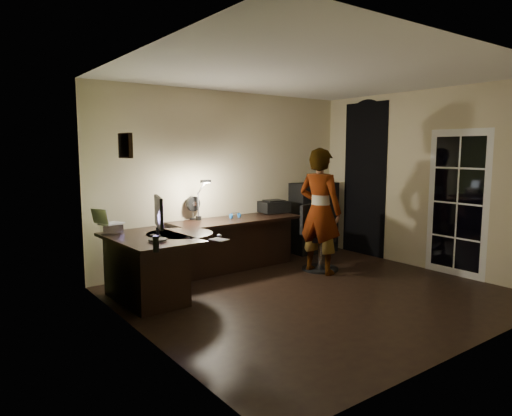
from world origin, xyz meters
TOP-DOWN VIEW (x-y plane):
  - floor at (0.00, 0.00)m, footprint 4.50×4.00m
  - ceiling at (0.00, 0.00)m, footprint 4.50×4.00m
  - wall_back at (0.00, 2.00)m, footprint 4.50×0.01m
  - wall_front at (0.00, -2.00)m, footprint 4.50×0.01m
  - wall_left at (-2.25, 0.00)m, footprint 0.01×4.00m
  - wall_right at (2.25, 0.00)m, footprint 0.01×4.00m
  - green_wall_overlay at (-2.24, 0.00)m, footprint 0.00×4.00m
  - arched_doorway at (2.24, 1.15)m, footprint 0.01×0.90m
  - french_door at (2.24, -0.55)m, footprint 0.02×0.92m
  - framed_picture at (-2.22, 0.45)m, footprint 0.04×0.30m
  - desk_left at (-1.75, 1.04)m, footprint 0.89×1.38m
  - desk_right at (-0.09, 1.63)m, footprint 2.07×0.75m
  - cabinet at (1.65, 1.78)m, footprint 0.84×0.45m
  - laptop_stand at (-2.03, 1.53)m, footprint 0.27×0.23m
  - laptop at (-2.03, 1.53)m, footprint 0.37×0.36m
  - monitor at (-1.78, 0.73)m, footprint 0.27×0.55m
  - mouse at (-1.11, 0.48)m, footprint 0.07×0.09m
  - phone at (-1.69, 1.01)m, footprint 0.10×0.15m
  - pen at (-1.45, 0.60)m, footprint 0.02×0.13m
  - speaker at (-2.04, 0.17)m, footprint 0.08×0.08m
  - notepad at (-1.21, 0.32)m, footprint 0.19×0.23m
  - desk_fan at (-0.67, 1.92)m, footprint 0.24×0.16m
  - headphones at (-0.10, 1.65)m, footprint 0.19×0.10m
  - printer at (0.77, 1.80)m, footprint 0.49×0.41m
  - desk_lamp at (-0.65, 1.79)m, footprint 0.18×0.30m
  - office_chair at (0.89, 0.82)m, footprint 0.69×0.69m
  - person at (0.76, 0.71)m, footprint 0.60×0.75m

SIDE VIEW (x-z plane):
  - floor at x=0.00m, z-range -0.01..0.00m
  - desk_right at x=-0.09m, z-range 0.00..0.77m
  - desk_left at x=-1.75m, z-range 0.00..0.78m
  - office_chair at x=0.89m, z-range 0.00..0.98m
  - cabinet at x=1.65m, z-range 0.00..1.23m
  - phone at x=-1.69m, z-range 0.79..0.80m
  - pen at x=-1.45m, z-range 0.79..0.80m
  - notepad at x=-1.21m, z-range 0.79..0.80m
  - mouse at x=-1.11m, z-range 0.79..0.82m
  - headphones at x=-0.10m, z-range 0.78..0.87m
  - laptop_stand at x=-2.03m, z-range 0.79..0.89m
  - speaker at x=-2.04m, z-range 0.79..0.95m
  - printer at x=0.77m, z-range 0.78..0.98m
  - person at x=0.76m, z-range 0.00..1.84m
  - desk_fan at x=-0.67m, z-range 0.78..1.13m
  - monitor at x=-1.78m, z-range 0.79..1.15m
  - laptop at x=-2.03m, z-range 0.89..1.09m
  - french_door at x=2.24m, z-range 0.00..2.10m
  - desk_lamp at x=-0.65m, z-range 0.78..1.42m
  - arched_doorway at x=2.24m, z-range 0.00..2.60m
  - wall_back at x=0.00m, z-range 0.00..2.70m
  - wall_front at x=0.00m, z-range 0.00..2.70m
  - wall_left at x=-2.25m, z-range 0.00..2.70m
  - wall_right at x=2.25m, z-range 0.00..2.70m
  - green_wall_overlay at x=-2.24m, z-range 0.00..2.70m
  - framed_picture at x=-2.22m, z-range 1.73..1.98m
  - ceiling at x=0.00m, z-range 2.70..2.71m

